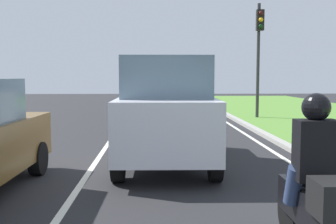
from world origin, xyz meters
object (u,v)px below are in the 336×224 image
(motorcycle, at_px, (315,212))
(traffic_light_near_right, at_px, (259,42))
(car_suv_ahead, at_px, (166,110))
(rider_person, at_px, (315,149))

(motorcycle, height_order, traffic_light_near_right, traffic_light_near_right)
(car_suv_ahead, distance_m, rider_person, 4.96)
(car_suv_ahead, height_order, traffic_light_near_right, traffic_light_near_right)
(rider_person, bearing_deg, traffic_light_near_right, 78.54)
(motorcycle, relative_size, rider_person, 1.63)
(car_suv_ahead, relative_size, motorcycle, 2.39)
(car_suv_ahead, height_order, motorcycle, car_suv_ahead)
(motorcycle, bearing_deg, car_suv_ahead, 106.22)
(car_suv_ahead, xyz_separation_m, traffic_light_near_right, (4.39, 9.16, 2.24))
(motorcycle, bearing_deg, traffic_light_near_right, 78.58)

